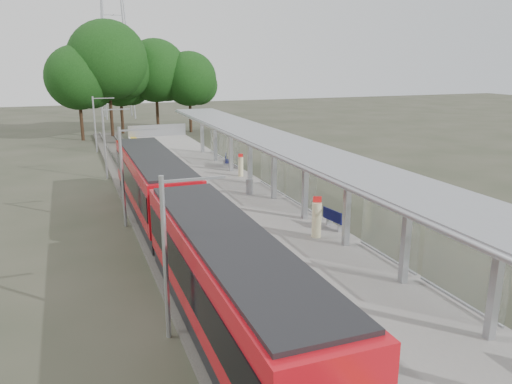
# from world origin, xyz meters

# --- Properties ---
(trackbed) EXTENTS (3.00, 70.00, 0.24)m
(trackbed) POSITION_xyz_m (-4.50, 20.00, 0.12)
(trackbed) COLOR #59544C
(trackbed) RESTS_ON ground
(platform) EXTENTS (6.00, 50.00, 1.00)m
(platform) POSITION_xyz_m (0.00, 20.00, 0.50)
(platform) COLOR gray
(platform) RESTS_ON ground
(tactile_strip) EXTENTS (0.60, 50.00, 0.02)m
(tactile_strip) POSITION_xyz_m (-2.55, 20.00, 1.01)
(tactile_strip) COLOR gold
(tactile_strip) RESTS_ON platform
(end_fence) EXTENTS (6.00, 0.10, 1.20)m
(end_fence) POSITION_xyz_m (0.00, 44.95, 1.60)
(end_fence) COLOR #9EA0A5
(end_fence) RESTS_ON platform
(train) EXTENTS (2.74, 27.60, 3.62)m
(train) POSITION_xyz_m (-4.50, 13.14, 2.05)
(train) COLOR black
(train) RESTS_ON ground
(canopy) EXTENTS (3.27, 38.00, 3.66)m
(canopy) POSITION_xyz_m (1.61, 16.19, 4.20)
(canopy) COLOR #9EA0A5
(canopy) RESTS_ON platform
(tree_cluster) EXTENTS (19.78, 11.24, 13.15)m
(tree_cluster) POSITION_xyz_m (-1.70, 53.30, 7.55)
(tree_cluster) COLOR #382316
(tree_cluster) RESTS_ON ground
(catenary_masts) EXTENTS (2.08, 48.16, 5.40)m
(catenary_masts) POSITION_xyz_m (-6.22, 19.00, 2.91)
(catenary_masts) COLOR #9EA0A5
(catenary_masts) RESTS_ON ground
(bench_mid) EXTENTS (0.61, 1.41, 0.93)m
(bench_mid) POSITION_xyz_m (2.62, 12.12, 1.49)
(bench_mid) COLOR #0D1045
(bench_mid) RESTS_ON platform
(bench_far) EXTENTS (0.88, 1.52, 0.99)m
(bench_far) POSITION_xyz_m (2.14, 27.35, 1.52)
(bench_far) COLOR #0D1045
(bench_far) RESTS_ON platform
(info_pillar_near) EXTENTS (0.43, 0.43, 1.90)m
(info_pillar_near) POSITION_xyz_m (1.30, 11.37, 1.82)
(info_pillar_near) COLOR beige
(info_pillar_near) RESTS_ON platform
(info_pillar_far) EXTENTS (0.35, 0.35, 1.57)m
(info_pillar_far) POSITION_xyz_m (2.09, 24.10, 1.68)
(info_pillar_far) COLOR beige
(info_pillar_far) RESTS_ON platform
(litter_bin) EXTENTS (0.56, 0.56, 0.89)m
(litter_bin) POSITION_xyz_m (1.03, 19.47, 1.44)
(litter_bin) COLOR #9EA0A5
(litter_bin) RESTS_ON platform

